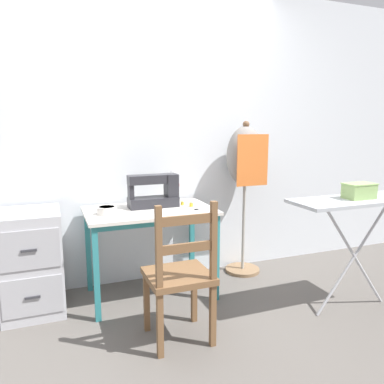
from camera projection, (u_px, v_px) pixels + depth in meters
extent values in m
plane|color=#5B5651|center=(162.00, 312.00, 2.78)|extent=(14.00, 14.00, 0.00)
cube|color=silver|center=(137.00, 136.00, 3.18)|extent=(10.00, 0.05, 2.55)
cube|color=silver|center=(150.00, 211.00, 2.94)|extent=(0.99, 0.61, 0.02)
cube|color=teal|center=(159.00, 223.00, 2.70)|extent=(0.91, 0.03, 0.04)
cube|color=teal|center=(96.00, 275.00, 2.59)|extent=(0.04, 0.04, 0.69)
cube|color=teal|center=(216.00, 258.00, 2.91)|extent=(0.04, 0.04, 0.69)
cube|color=teal|center=(88.00, 251.00, 3.08)|extent=(0.04, 0.04, 0.69)
cube|color=teal|center=(192.00, 239.00, 3.41)|extent=(0.04, 0.04, 0.69)
cube|color=#28282D|center=(153.00, 202.00, 3.01)|extent=(0.40, 0.16, 0.08)
cube|color=#28282D|center=(171.00, 185.00, 3.04)|extent=(0.09, 0.14, 0.18)
cube|color=#28282D|center=(150.00, 179.00, 2.97)|extent=(0.35, 0.12, 0.07)
cube|color=#28282D|center=(131.00, 192.00, 2.93)|extent=(0.04, 0.09, 0.11)
cylinder|color=#B22D2D|center=(177.00, 185.00, 3.06)|extent=(0.02, 0.06, 0.06)
cylinder|color=#99999E|center=(171.00, 172.00, 3.02)|extent=(0.01, 0.01, 0.02)
cylinder|color=silver|center=(107.00, 210.00, 2.77)|extent=(0.14, 0.14, 0.06)
cylinder|color=gray|center=(107.00, 207.00, 2.76)|extent=(0.12, 0.12, 0.01)
cube|color=silver|center=(205.00, 208.00, 2.95)|extent=(0.12, 0.04, 0.00)
cube|color=silver|center=(205.00, 209.00, 2.94)|extent=(0.12, 0.02, 0.00)
torus|color=black|center=(196.00, 209.00, 2.91)|extent=(0.03, 0.03, 0.01)
torus|color=black|center=(196.00, 209.00, 2.92)|extent=(0.03, 0.03, 0.01)
cylinder|color=yellow|center=(182.00, 203.00, 3.08)|extent=(0.03, 0.03, 0.03)
cylinder|color=beige|center=(182.00, 201.00, 3.07)|extent=(0.03, 0.03, 0.00)
cylinder|color=beige|center=(182.00, 205.00, 3.08)|extent=(0.03, 0.03, 0.00)
cylinder|color=yellow|center=(191.00, 205.00, 3.01)|extent=(0.03, 0.03, 0.04)
cylinder|color=beige|center=(191.00, 203.00, 3.01)|extent=(0.04, 0.04, 0.00)
cylinder|color=beige|center=(191.00, 207.00, 3.02)|extent=(0.04, 0.04, 0.00)
cube|color=brown|center=(178.00, 276.00, 2.37)|extent=(0.40, 0.38, 0.04)
cube|color=brown|center=(147.00, 302.00, 2.49)|extent=(0.04, 0.04, 0.41)
cube|color=brown|center=(194.00, 294.00, 2.61)|extent=(0.04, 0.04, 0.41)
cube|color=brown|center=(160.00, 326.00, 2.20)|extent=(0.04, 0.04, 0.41)
cube|color=brown|center=(213.00, 315.00, 2.32)|extent=(0.04, 0.04, 0.41)
cube|color=brown|center=(159.00, 247.00, 2.12)|extent=(0.04, 0.04, 0.48)
cube|color=brown|center=(214.00, 241.00, 2.24)|extent=(0.04, 0.04, 0.48)
cube|color=brown|center=(187.00, 220.00, 2.15)|extent=(0.34, 0.02, 0.06)
cube|color=brown|center=(187.00, 248.00, 2.18)|extent=(0.34, 0.02, 0.06)
cube|color=#B7B7BC|center=(32.00, 262.00, 2.75)|extent=(0.43, 0.49, 0.76)
cube|color=#A8A8AD|center=(29.00, 250.00, 2.49)|extent=(0.39, 0.01, 0.27)
cube|color=#333338|center=(29.00, 251.00, 2.48)|extent=(0.10, 0.01, 0.02)
cube|color=#A8A8AD|center=(33.00, 297.00, 2.55)|extent=(0.39, 0.01, 0.27)
cube|color=#333338|center=(33.00, 298.00, 2.54)|extent=(0.10, 0.01, 0.02)
cylinder|color=#846647|center=(242.00, 270.00, 3.55)|extent=(0.32, 0.32, 0.03)
cylinder|color=#ADA89E|center=(244.00, 223.00, 3.47)|extent=(0.03, 0.03, 0.88)
ellipsoid|color=gray|center=(245.00, 156.00, 3.36)|extent=(0.35, 0.26, 0.53)
sphere|color=brown|center=(246.00, 124.00, 3.31)|extent=(0.06, 0.06, 0.06)
cube|color=orange|center=(253.00, 160.00, 3.24)|extent=(0.30, 0.01, 0.45)
cube|color=#ADB2B7|center=(359.00, 200.00, 2.68)|extent=(1.03, 0.36, 0.02)
cylinder|color=#B7B7BC|center=(354.00, 256.00, 2.76)|extent=(0.63, 0.02, 0.84)
cylinder|color=#B7B7BC|center=(354.00, 256.00, 2.76)|extent=(0.63, 0.02, 0.84)
cube|color=#8EB266|center=(359.00, 191.00, 2.67)|extent=(0.21, 0.13, 0.10)
cube|color=#9DC470|center=(360.00, 184.00, 2.66)|extent=(0.22, 0.14, 0.01)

